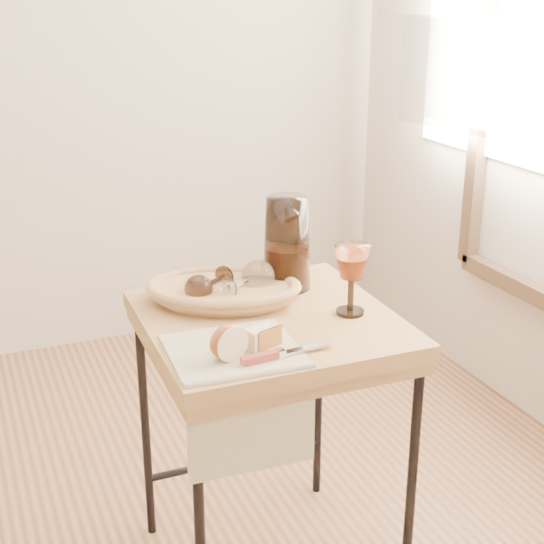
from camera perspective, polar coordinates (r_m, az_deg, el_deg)
name	(u,v)px	position (r m, az deg, el deg)	size (l,w,h in m)	color
side_table	(269,449)	(2.05, -0.22, -12.90)	(0.59, 0.59, 0.75)	olive
tea_towel	(233,350)	(1.69, -2.86, -5.76)	(0.28, 0.25, 0.01)	beige
bread_basket	(224,293)	(1.95, -3.57, -1.52)	(0.34, 0.24, 0.05)	#AB743E
goblet_lying_a	(210,283)	(1.94, -4.59, -0.84)	(0.12, 0.07, 0.07)	#492E23
goblet_lying_b	(246,281)	(1.93, -1.96, -0.65)	(0.14, 0.09, 0.09)	white
pitcher	(287,243)	(2.00, 1.10, 2.15)	(0.17, 0.25, 0.28)	black
wine_goblet	(351,279)	(1.86, 5.85, -0.55)	(0.09, 0.09, 0.18)	white
apple_half	(227,341)	(1.64, -3.34, -5.10)	(0.08, 0.04, 0.08)	#AE1E1C
apple_wedge	(261,337)	(1.69, -0.82, -4.82)	(0.07, 0.04, 0.05)	beige
table_knife	(283,352)	(1.66, 0.85, -5.91)	(0.21, 0.02, 0.02)	silver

